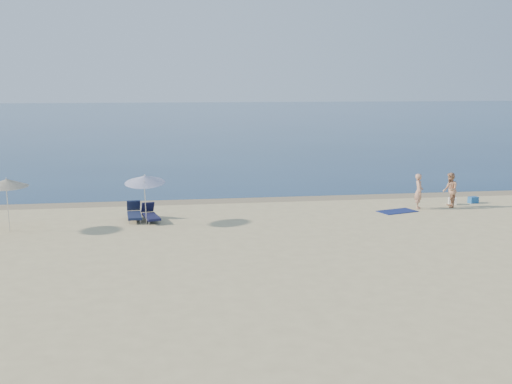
# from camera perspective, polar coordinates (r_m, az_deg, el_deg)

# --- Properties ---
(sea) EXTENTS (240.00, 160.00, 0.01)m
(sea) POSITION_cam_1_polar(r_m,az_deg,el_deg) (113.29, -4.84, 6.69)
(sea) COLOR #0C2648
(sea) RESTS_ON ground
(wet_sand_strip) EXTENTS (240.00, 1.60, 0.00)m
(wet_sand_strip) POSITION_cam_1_polar(r_m,az_deg,el_deg) (33.79, 5.17, -0.54)
(wet_sand_strip) COLOR #847254
(wet_sand_strip) RESTS_ON ground
(person_left) EXTENTS (0.58, 0.72, 1.70)m
(person_left) POSITION_cam_1_polar(r_m,az_deg,el_deg) (31.71, 14.27, 0.07)
(person_left) COLOR tan
(person_left) RESTS_ON ground
(person_right) EXTENTS (0.85, 0.97, 1.69)m
(person_right) POSITION_cam_1_polar(r_m,az_deg,el_deg) (32.50, 16.88, 0.17)
(person_right) COLOR tan
(person_right) RESTS_ON ground
(beach_towel) EXTENTS (1.99, 1.47, 0.03)m
(beach_towel) POSITION_cam_1_polar(r_m,az_deg,el_deg) (30.88, 12.44, -1.69)
(beach_towel) COLOR #0E184A
(beach_towel) RESTS_ON ground
(white_bag) EXTENTS (0.48, 0.45, 0.33)m
(white_bag) POSITION_cam_1_polar(r_m,az_deg,el_deg) (33.36, 17.06, -0.78)
(white_bag) COLOR white
(white_bag) RESTS_ON ground
(blue_cooler) EXTENTS (0.50, 0.40, 0.32)m
(blue_cooler) POSITION_cam_1_polar(r_m,az_deg,el_deg) (34.07, 18.74, -0.67)
(blue_cooler) COLOR #1C5498
(blue_cooler) RESTS_ON ground
(umbrella_near) EXTENTS (1.96, 1.98, 2.26)m
(umbrella_near) POSITION_cam_1_polar(r_m,az_deg,el_deg) (27.71, -9.86, 1.13)
(umbrella_near) COLOR silver
(umbrella_near) RESTS_ON ground
(umbrella_far) EXTENTS (1.90, 1.91, 2.25)m
(umbrella_far) POSITION_cam_1_polar(r_m,az_deg,el_deg) (27.81, -21.27, 0.76)
(umbrella_far) COLOR silver
(umbrella_far) RESTS_ON ground
(lounger_left) EXTENTS (0.71, 1.84, 0.80)m
(lounger_left) POSITION_cam_1_polar(r_m,az_deg,el_deg) (28.77, -10.77, -1.90)
(lounger_left) COLOR #161E3E
(lounger_left) RESTS_ON ground
(lounger_right) EXTENTS (0.89, 1.79, 0.75)m
(lounger_right) POSITION_cam_1_polar(r_m,az_deg,el_deg) (28.45, -9.35, -2.02)
(lounger_right) COLOR #141638
(lounger_right) RESTS_ON ground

